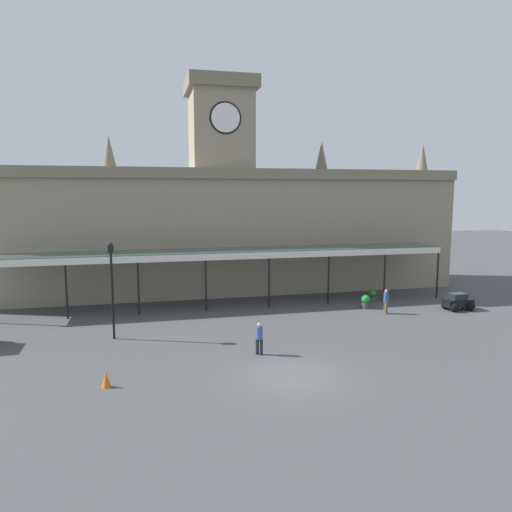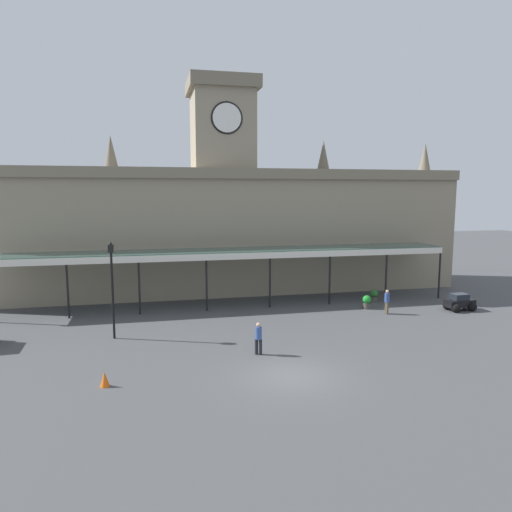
% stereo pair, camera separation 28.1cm
% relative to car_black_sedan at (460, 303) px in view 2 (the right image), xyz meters
% --- Properties ---
extents(ground_plane, '(140.00, 140.00, 0.00)m').
position_rel_car_black_sedan_xyz_m(ground_plane, '(-15.01, -8.87, -0.50)').
color(ground_plane, '#494A4D').
extents(station_building, '(39.15, 7.14, 17.21)m').
position_rel_car_black_sedan_xyz_m(station_building, '(-15.01, 10.84, 5.08)').
color(station_building, gray).
rests_on(station_building, ground).
extents(entrance_canopy, '(31.89, 3.26, 4.07)m').
position_rel_car_black_sedan_xyz_m(entrance_canopy, '(-15.01, 5.04, 3.41)').
color(entrance_canopy, '#38564C').
rests_on(entrance_canopy, ground).
extents(car_black_sedan, '(2.10, 1.60, 1.19)m').
position_rel_car_black_sedan_xyz_m(car_black_sedan, '(0.00, 0.00, 0.00)').
color(car_black_sedan, black).
rests_on(car_black_sedan, ground).
extents(pedestrian_near_entrance, '(0.34, 0.39, 1.67)m').
position_rel_car_black_sedan_xyz_m(pedestrian_near_entrance, '(-5.45, 0.22, 0.41)').
color(pedestrian_near_entrance, brown).
rests_on(pedestrian_near_entrance, ground).
extents(pedestrian_beside_cars, '(0.35, 0.34, 1.67)m').
position_rel_car_black_sedan_xyz_m(pedestrian_beside_cars, '(-15.78, -5.78, 0.41)').
color(pedestrian_beside_cars, black).
rests_on(pedestrian_beside_cars, ground).
extents(victorian_lamppost, '(0.30, 0.30, 5.47)m').
position_rel_car_black_sedan_xyz_m(victorian_lamppost, '(-23.13, -1.37, 2.86)').
color(victorian_lamppost, black).
rests_on(victorian_lamppost, ground).
extents(traffic_cone, '(0.40, 0.40, 0.65)m').
position_rel_car_black_sedan_xyz_m(traffic_cone, '(-23.04, -8.24, -0.18)').
color(traffic_cone, orange).
rests_on(traffic_cone, ground).
extents(planter_forecourt_centre, '(0.60, 0.60, 0.96)m').
position_rel_car_black_sedan_xyz_m(planter_forecourt_centre, '(-6.12, 1.87, -0.01)').
color(planter_forecourt_centre, '#47423D').
rests_on(planter_forecourt_centre, ground).
extents(planter_by_canopy, '(0.60, 0.60, 0.96)m').
position_rel_car_black_sedan_xyz_m(planter_by_canopy, '(-4.69, 3.62, -0.01)').
color(planter_by_canopy, '#47423D').
rests_on(planter_by_canopy, ground).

